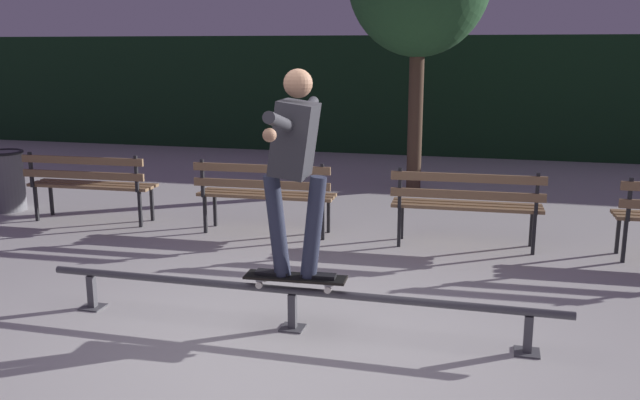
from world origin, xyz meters
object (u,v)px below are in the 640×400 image
(skateboarder, at_px, (295,156))
(park_bench_right_center, at_px, (467,200))
(skateboard, at_px, (296,278))
(park_bench_leftmost, at_px, (89,180))
(grind_rail, at_px, (292,296))
(trash_can, at_px, (5,180))
(park_bench_left_center, at_px, (264,189))

(skateboarder, bearing_deg, park_bench_right_center, 65.67)
(skateboard, relative_size, park_bench_leftmost, 0.49)
(grind_rail, bearing_deg, skateboarder, 0.28)
(skateboarder, distance_m, park_bench_leftmost, 4.33)
(grind_rail, bearing_deg, park_bench_right_center, 65.12)
(skateboard, height_order, skateboarder, skateboarder)
(skateboarder, xyz_separation_m, trash_can, (-4.87, 2.86, -0.94))
(park_bench_leftmost, distance_m, park_bench_right_center, 4.56)
(park_bench_right_center, bearing_deg, skateboarder, -114.33)
(trash_can, bearing_deg, park_bench_right_center, -2.94)
(grind_rail, relative_size, park_bench_right_center, 2.54)
(grind_rail, distance_m, park_bench_left_center, 2.79)
(skateboard, bearing_deg, park_bench_right_center, 65.62)
(skateboarder, relative_size, park_bench_right_center, 0.97)
(grind_rail, xyz_separation_m, trash_can, (-4.84, 2.86, 0.15))
(park_bench_leftmost, bearing_deg, trash_can, 168.05)
(skateboarder, bearing_deg, grind_rail, -179.72)
(skateboard, bearing_deg, grind_rail, 180.00)
(skateboarder, bearing_deg, park_bench_leftmost, 143.21)
(park_bench_right_center, bearing_deg, trash_can, 177.06)
(skateboard, xyz_separation_m, park_bench_leftmost, (-3.40, 2.55, 0.12))
(skateboard, bearing_deg, skateboarder, 2.83)
(grind_rail, height_order, park_bench_left_center, park_bench_left_center)
(skateboard, height_order, park_bench_right_center, park_bench_right_center)
(park_bench_leftmost, bearing_deg, park_bench_left_center, 0.00)
(grind_rail, height_order, skateboard, skateboard)
(skateboarder, bearing_deg, park_bench_left_center, 113.87)
(skateboard, distance_m, trash_can, 5.64)
(skateboarder, distance_m, trash_can, 5.72)
(skateboard, xyz_separation_m, park_bench_left_center, (-1.12, 2.55, 0.12))
(grind_rail, xyz_separation_m, skateboard, (0.03, -0.00, 0.15))
(trash_can, bearing_deg, skateboard, -30.43)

